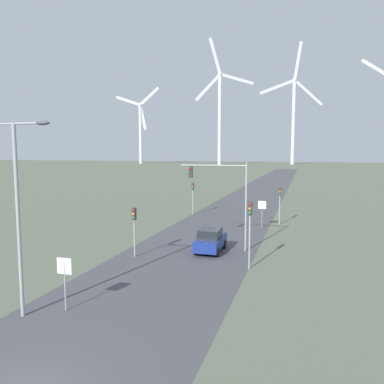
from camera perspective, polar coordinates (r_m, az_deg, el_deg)
The scene contains 13 objects.
road_surface at distance 58.07m, azimuth 8.40°, elevation -1.63°, with size 10.00×240.00×0.01m.
streetlamp at distance 18.89m, azimuth -25.11°, elevation -0.25°, with size 3.81×0.32×9.09m.
stop_sign_near at distance 19.57m, azimuth -18.84°, elevation -11.71°, with size 0.81×0.07×2.64m.
stop_sign_far at distance 38.87m, azimuth 10.63°, elevation -2.58°, with size 0.81×0.07×2.78m.
traffic_light_post_near_left at distance 27.87m, azimuth -8.82°, elevation -4.38°, with size 0.28×0.33×3.68m.
traffic_light_post_near_right at distance 24.86m, azimuth 8.80°, elevation -4.26°, with size 0.28×0.33×4.52m.
traffic_light_post_mid_left at distance 46.32m, azimuth 0.12°, elevation 0.11°, with size 0.28×0.33×3.97m.
traffic_light_post_mid_right at distance 40.88m, azimuth 13.24°, elevation -0.80°, with size 0.28×0.34×4.02m.
traffic_light_mast_overhead at distance 29.41m, azimuth 4.88°, elevation 0.66°, with size 5.35×0.35×6.94m.
car_approaching at distance 29.34m, azimuth 2.82°, elevation -7.35°, with size 1.88×4.12×1.83m.
wind_turbine_far_left at distance 261.13m, azimuth -7.86°, elevation 9.73°, with size 28.87×7.50×51.64m.
wind_turbine_left at distance 228.62m, azimuth 4.25°, elevation 12.32°, with size 32.60×16.42×74.17m.
wind_turbine_center at distance 249.79m, azimuth 15.23°, elevation 11.59°, with size 38.31×17.51×76.43m.
Camera 1 is at (8.42, -8.93, 7.72)m, focal length 35.00 mm.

